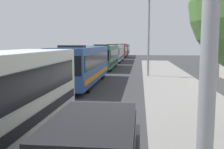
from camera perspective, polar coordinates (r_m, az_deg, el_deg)
The scene contains 7 objects.
bus_second_in_line at distance 20.90m, azimuth -6.43°, elevation 2.42°, with size 2.58×11.36×3.21m.
bus_middle at distance 33.80m, azimuth -1.53°, elevation 4.19°, with size 2.58×10.84×3.21m.
bus_fourth_in_line at distance 46.80m, azimuth 0.66°, elevation 4.98°, with size 2.58×12.36×3.21m.
bus_rear at distance 60.95m, azimuth 1.98°, elevation 5.44°, with size 2.58×11.18×3.21m.
bus_tail_end at distance 74.76m, azimuth 2.79°, elevation 5.72°, with size 2.58×11.52×3.21m.
box_truck_oncoming at distance 77.17m, azimuth 0.43°, elevation 5.78°, with size 2.35×7.63×3.15m.
streetlamp_mid at distance 25.35m, azimuth 8.25°, elevation 11.05°, with size 5.76×0.28×8.20m.
Camera 1 is at (3.30, 6.91, 3.34)m, focal length 40.85 mm.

